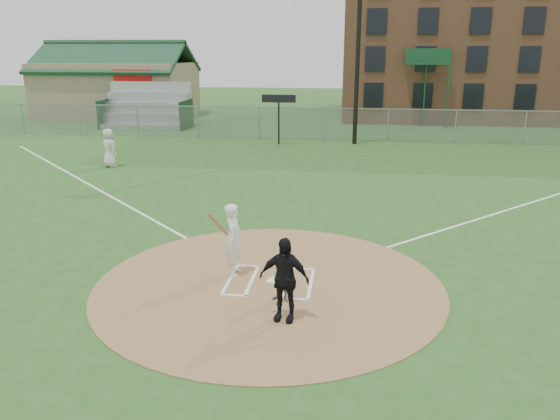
# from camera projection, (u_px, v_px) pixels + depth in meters

# --- Properties ---
(ground) EXTENTS (140.00, 140.00, 0.00)m
(ground) POSITION_uv_depth(u_px,v_px,m) (269.00, 285.00, 13.21)
(ground) COLOR #25521C
(ground) RESTS_ON ground
(dirt_circle) EXTENTS (8.40, 8.40, 0.02)m
(dirt_circle) POSITION_uv_depth(u_px,v_px,m) (269.00, 284.00, 13.21)
(dirt_circle) COLOR #9A7849
(dirt_circle) RESTS_ON ground
(home_plate) EXTENTS (0.65, 0.65, 0.03)m
(home_plate) POSITION_uv_depth(u_px,v_px,m) (279.00, 280.00, 13.36)
(home_plate) COLOR white
(home_plate) RESTS_ON dirt_circle
(foul_line_first) EXTENTS (17.04, 17.04, 0.01)m
(foul_line_first) POSITION_uv_depth(u_px,v_px,m) (540.00, 200.00, 20.62)
(foul_line_first) COLOR white
(foul_line_first) RESTS_ON ground
(foul_line_third) EXTENTS (17.04, 17.04, 0.01)m
(foul_line_third) POSITION_uv_depth(u_px,v_px,m) (90.00, 185.00, 22.90)
(foul_line_third) COLOR white
(foul_line_third) RESTS_ON ground
(catcher) EXTENTS (0.55, 0.47, 0.99)m
(catcher) POSITION_uv_depth(u_px,v_px,m) (282.00, 281.00, 12.16)
(catcher) COLOR slate
(catcher) RESTS_ON dirt_circle
(umpire) EXTENTS (1.11, 0.59, 1.81)m
(umpire) POSITION_uv_depth(u_px,v_px,m) (284.00, 279.00, 11.23)
(umpire) COLOR black
(umpire) RESTS_ON dirt_circle
(ondeck_player) EXTENTS (1.07, 1.00, 1.84)m
(ondeck_player) POSITION_uv_depth(u_px,v_px,m) (109.00, 148.00, 26.20)
(ondeck_player) COLOR silver
(ondeck_player) RESTS_ON ground
(batters_boxes) EXTENTS (2.08, 1.88, 0.01)m
(batters_boxes) POSITION_uv_depth(u_px,v_px,m) (270.00, 281.00, 13.35)
(batters_boxes) COLOR white
(batters_boxes) RESTS_ON dirt_circle
(batter_at_plate) EXTENTS (0.75, 1.00, 1.84)m
(batter_at_plate) POSITION_uv_depth(u_px,v_px,m) (234.00, 239.00, 13.54)
(batter_at_plate) COLOR white
(batter_at_plate) RESTS_ON dirt_circle
(outfield_fence) EXTENTS (56.08, 0.08, 2.03)m
(outfield_fence) POSITION_uv_depth(u_px,v_px,m) (323.00, 124.00, 33.84)
(outfield_fence) COLOR slate
(outfield_fence) RESTS_ON ground
(bleachers) EXTENTS (6.08, 3.20, 3.20)m
(bleachers) POSITION_uv_depth(u_px,v_px,m) (146.00, 105.00, 39.32)
(bleachers) COLOR #B7BABF
(bleachers) RESTS_ON ground
(clubhouse) EXTENTS (12.20, 8.71, 6.23)m
(clubhouse) POSITION_uv_depth(u_px,v_px,m) (118.00, 87.00, 46.18)
(clubhouse) COLOR gray
(clubhouse) RESTS_ON ground
(brick_warehouse) EXTENTS (30.00, 17.17, 15.00)m
(brick_warehouse) POSITION_uv_depth(u_px,v_px,m) (528.00, 24.00, 45.15)
(brick_warehouse) COLOR #9C6443
(brick_warehouse) RESTS_ON ground
(light_pole) EXTENTS (1.20, 0.30, 12.22)m
(light_pole) POSITION_uv_depth(u_px,v_px,m) (359.00, 29.00, 31.05)
(light_pole) COLOR black
(light_pole) RESTS_ON ground
(scoreboard_sign) EXTENTS (2.00, 0.10, 2.93)m
(scoreboard_sign) POSITION_uv_depth(u_px,v_px,m) (279.00, 104.00, 32.06)
(scoreboard_sign) COLOR black
(scoreboard_sign) RESTS_ON ground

